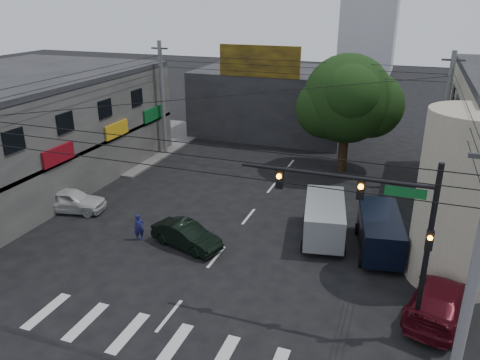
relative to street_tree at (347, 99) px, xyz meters
The scene contains 16 objects.
ground 18.30m from the street_tree, 103.24° to the right, with size 160.00×160.00×0.00m, color black.
sidewalk_far_left 22.67m from the street_tree, behind, with size 16.00×16.00×0.15m, color #514F4C.
corner_column 14.84m from the street_tree, 61.70° to the right, with size 4.00×4.00×8.00m, color gray.
building_far 12.29m from the street_tree, 131.63° to the left, with size 14.00×10.00×6.00m, color #232326.
billboard 9.17m from the street_tree, 152.86° to the left, with size 7.00×0.30×2.60m, color olive.
street_tree is the anchor object (origin of this frame).
traffic_gantry 18.42m from the street_tree, 78.01° to the right, with size 7.10×0.35×7.20m.
utility_pole_near_right 22.48m from the street_tree, 73.18° to the right, with size 0.32×0.32×9.20m, color #59595B.
utility_pole_far_left 14.56m from the street_tree, behind, with size 0.32×0.32×9.20m, color #59595B.
utility_pole_far_right 6.63m from the street_tree, ahead, with size 0.32×0.32×9.20m, color #59595B.
dark_sedan 16.40m from the street_tree, 112.06° to the right, with size 4.20×2.45×1.31m, color black.
white_compact 20.05m from the street_tree, 138.12° to the right, with size 4.52×2.60×1.45m, color silver.
maroon_sedan 17.85m from the street_tree, 67.83° to the right, with size 3.42×5.75×1.56m, color #430912.
silver_minivan 11.96m from the street_tree, 86.38° to the right, with size 2.89×5.19×2.11m, color #9A9EA2, non-canonical shape.
navy_van 12.88m from the street_tree, 72.48° to the right, with size 2.75×5.30×2.02m, color black, non-canonical shape.
traffic_officer 17.71m from the street_tree, 120.23° to the right, with size 0.64×0.63×1.49m, color #16184F.
Camera 1 is at (8.25, -16.97, 12.31)m, focal length 35.00 mm.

